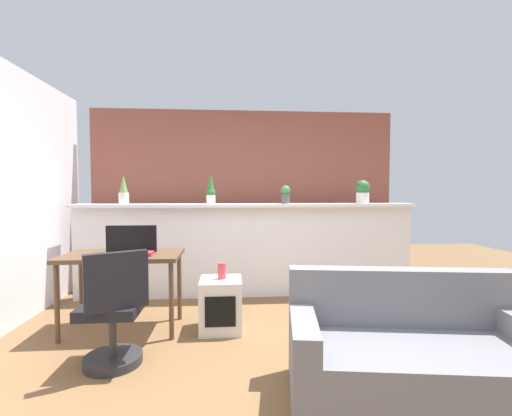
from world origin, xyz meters
TOP-DOWN VIEW (x-y plane):
  - ground_plane at (0.00, 0.00)m, footprint 12.00×12.00m
  - divider_wall at (0.00, 2.00)m, footprint 4.29×0.16m
  - plant_shelf at (0.00, 1.96)m, footprint 4.29×0.32m
  - brick_wall_behind at (0.00, 2.60)m, footprint 4.29×0.10m
  - potted_plant_0 at (-1.52, 1.94)m, footprint 0.12×0.12m
  - potted_plant_1 at (-0.46, 1.98)m, footprint 0.11×0.11m
  - potted_plant_2 at (0.50, 1.97)m, footprint 0.12×0.12m
  - potted_plant_3 at (1.52, 1.99)m, footprint 0.18×0.18m
  - desk at (-1.25, 0.98)m, footprint 1.10×0.60m
  - tv_monitor at (-1.19, 1.06)m, footprint 0.48×0.04m
  - office_chair at (-1.10, 0.25)m, footprint 0.52×0.52m
  - side_cube_shelf at (-0.31, 0.91)m, footprint 0.40×0.41m
  - vase_on_shelf at (-0.30, 0.93)m, footprint 0.08×0.08m
  - book_on_desk at (-1.03, 0.86)m, footprint 0.19×0.14m
  - couch at (0.95, -0.32)m, footprint 1.65×0.98m

SIDE VIEW (x-z plane):
  - ground_plane at x=0.00m, z-range 0.00..0.00m
  - side_cube_shelf at x=-0.31m, z-range 0.00..0.50m
  - couch at x=0.95m, z-range -0.12..0.68m
  - office_chair at x=-1.10m, z-range -0.07..0.84m
  - divider_wall at x=0.00m, z-range 0.00..1.15m
  - vase_on_shelf at x=-0.30m, z-range 0.50..0.66m
  - desk at x=-1.25m, z-range 0.29..1.04m
  - book_on_desk at x=-1.03m, z-range 0.75..0.79m
  - tv_monitor at x=-1.19m, z-range 0.75..1.01m
  - plant_shelf at x=0.00m, z-range 1.15..1.19m
  - brick_wall_behind at x=0.00m, z-range 0.00..2.50m
  - potted_plant_2 at x=0.50m, z-range 1.20..1.43m
  - potted_plant_3 at x=1.52m, z-range 1.20..1.50m
  - potted_plant_0 at x=-1.52m, z-range 1.18..1.53m
  - potted_plant_1 at x=-0.46m, z-range 1.17..1.55m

